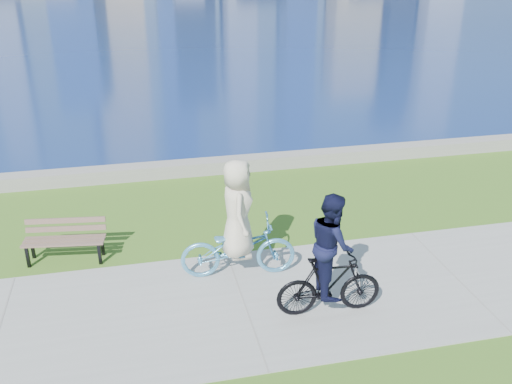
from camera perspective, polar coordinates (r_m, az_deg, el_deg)
ground at (r=10.01m, az=-1.17°, el=-11.20°), size 320.00×320.00×0.00m
concrete_path at (r=10.00m, az=-1.17°, el=-11.15°), size 80.00×3.50×0.02m
seawall at (r=15.37m, az=-5.82°, el=2.48°), size 90.00×0.50×0.35m
park_bench at (r=11.68m, az=-18.57°, el=-4.26°), size 1.60×0.73×0.80m
cyclist_woman at (r=10.38m, az=-1.83°, el=-4.21°), size 0.94×2.18×2.28m
cyclist_man at (r=9.38m, az=7.45°, el=-7.26°), size 0.69×1.79×2.17m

